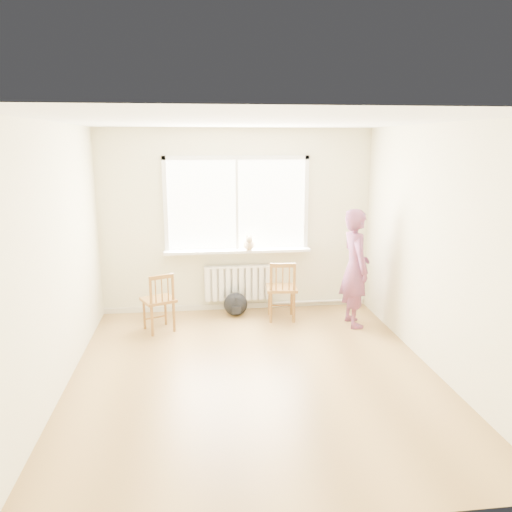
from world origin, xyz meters
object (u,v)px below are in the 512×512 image
object	(u,v)px
chair_right	(282,291)
chair_left	(160,302)
backpack	(236,304)
cat	(249,244)
person	(355,268)

from	to	relation	value
chair_right	chair_left	bearing A→B (deg)	13.34
chair_left	chair_right	size ratio (longest dim) A/B	0.94
backpack	chair_left	bearing A→B (deg)	-154.61
chair_left	backpack	world-z (taller)	chair_left
chair_right	cat	distance (m)	0.84
chair_left	backpack	xyz separation A→B (m)	(1.06, 0.50, -0.24)
chair_right	cat	xyz separation A→B (m)	(-0.43, 0.38, 0.62)
cat	backpack	size ratio (longest dim) A/B	1.08
chair_left	person	world-z (taller)	person
chair_right	backpack	bearing A→B (deg)	-16.61
chair_left	person	xyz separation A→B (m)	(2.66, -0.06, 0.40)
chair_right	person	distance (m)	1.08
chair_left	cat	distance (m)	1.56
person	cat	bearing A→B (deg)	61.00
cat	chair_left	bearing A→B (deg)	-149.95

